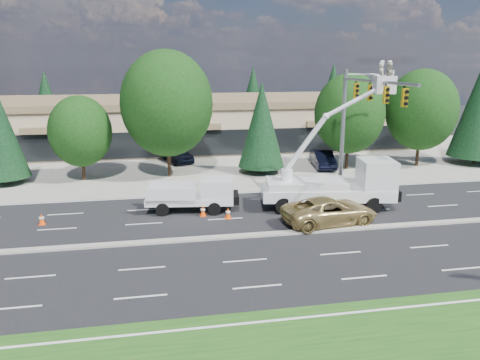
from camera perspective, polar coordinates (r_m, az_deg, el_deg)
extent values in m
plane|color=black|center=(26.34, -0.73, -7.01)|extent=(140.00, 140.00, 0.00)
cube|color=gray|center=(45.40, -5.02, 2.09)|extent=(140.00, 22.00, 0.01)
cube|color=gray|center=(26.32, -0.73, -6.89)|extent=(120.00, 0.55, 0.12)
cube|color=tan|center=(54.80, -6.11, 6.82)|extent=(50.00, 15.00, 5.00)
cube|color=brown|center=(54.52, -6.18, 9.58)|extent=(50.40, 15.40, 0.70)
cube|color=black|center=(47.51, -5.35, 4.47)|extent=(48.00, 0.12, 2.60)
cylinder|color=#332114|center=(41.96, -26.61, 0.14)|extent=(0.26, 0.26, 0.80)
cone|color=black|center=(41.31, -27.18, 5.12)|extent=(3.88, 3.88, 7.08)
cylinder|color=#332114|center=(40.51, -18.56, 1.52)|extent=(0.28, 0.28, 2.26)
ellipsoid|color=black|center=(40.00, -18.90, 5.64)|extent=(5.01, 5.01, 5.77)
cylinder|color=#332114|center=(39.98, -8.66, 2.81)|extent=(0.28, 0.28, 3.42)
ellipsoid|color=black|center=(39.35, -8.90, 9.19)|extent=(7.60, 7.60, 8.74)
cylinder|color=#332114|center=(41.27, 2.58, 1.46)|extent=(0.26, 0.26, 0.80)
cone|color=black|center=(40.59, 2.64, 6.74)|extent=(4.00, 4.00, 7.32)
cylinder|color=#332114|center=(43.55, 12.92, 3.12)|extent=(0.28, 0.28, 2.79)
ellipsoid|color=black|center=(43.01, 13.19, 7.89)|extent=(6.21, 6.21, 7.14)
cylinder|color=#332114|center=(46.74, 20.85, 3.36)|extent=(0.28, 0.28, 2.90)
ellipsoid|color=black|center=(46.23, 21.27, 7.97)|extent=(6.45, 6.45, 7.41)
cylinder|color=#332114|center=(50.28, 26.61, 2.27)|extent=(0.26, 0.26, 0.80)
cone|color=black|center=(49.61, 27.26, 7.92)|extent=(5.10, 5.10, 9.32)
cylinder|color=#332114|center=(68.24, -22.21, 5.54)|extent=(0.26, 0.26, 0.80)
cone|color=black|center=(67.81, -22.54, 8.97)|extent=(4.27, 4.27, 7.81)
cylinder|color=#332114|center=(66.82, -10.33, 6.20)|extent=(0.26, 0.26, 0.80)
cone|color=black|center=(66.33, -10.51, 10.32)|extent=(4.94, 4.94, 9.02)
cylinder|color=#332114|center=(68.30, 1.57, 6.60)|extent=(0.26, 0.26, 0.80)
cone|color=black|center=(67.85, 1.60, 10.21)|extent=(4.46, 4.46, 8.15)
cylinder|color=#332114|center=(71.75, 11.05, 6.71)|extent=(0.26, 0.26, 0.80)
cone|color=black|center=(71.31, 11.23, 10.35)|extent=(4.70, 4.70, 8.59)
cylinder|color=gray|center=(36.61, 12.42, 6.01)|extent=(0.32, 0.32, 9.00)
cylinder|color=gray|center=(31.74, 16.31, 11.45)|extent=(0.20, 10.00, 0.20)
cylinder|color=gray|center=(36.79, 14.67, 12.34)|extent=(2.60, 0.12, 0.12)
cube|color=gold|center=(34.48, 13.98, 10.53)|extent=(0.32, 0.22, 1.05)
cube|color=gold|center=(32.49, 15.59, 10.22)|extent=(0.32, 0.22, 1.05)
cube|color=gold|center=(30.53, 17.39, 9.87)|extent=(0.32, 0.22, 1.05)
cube|color=gold|center=(28.61, 19.44, 9.45)|extent=(0.32, 0.22, 1.05)
cube|color=white|center=(30.79, -6.13, -2.33)|extent=(5.87, 2.83, 0.42)
cube|color=white|center=(30.55, -2.82, -1.12)|extent=(2.33, 2.29, 1.41)
cube|color=black|center=(30.50, -1.68, -0.77)|extent=(0.32, 1.78, 0.94)
cube|color=white|center=(31.61, -8.10, -1.07)|extent=(3.20, 0.72, 1.03)
cube|color=white|center=(29.90, -8.42, -1.98)|extent=(3.20, 0.72, 1.03)
cube|color=white|center=(31.66, 10.54, -1.50)|extent=(8.96, 3.97, 0.76)
cube|color=white|center=(32.18, 16.30, 0.51)|extent=(2.55, 2.86, 2.16)
cube|color=black|center=(32.40, 17.69, 0.79)|extent=(0.44, 2.15, 1.30)
cube|color=white|center=(31.25, 8.06, -0.48)|extent=(5.53, 3.30, 0.54)
cylinder|color=white|center=(30.92, 5.73, 0.57)|extent=(0.76, 0.76, 0.86)
cube|color=white|center=(31.38, 17.18, 11.06)|extent=(1.33, 1.15, 1.17)
imported|color=beige|center=(31.29, 16.82, 11.88)|extent=(0.55, 0.74, 1.87)
imported|color=beige|center=(31.44, 17.66, 11.82)|extent=(0.85, 1.01, 1.87)
ellipsoid|color=white|center=(31.28, 16.95, 13.61)|extent=(0.28, 0.28, 0.19)
ellipsoid|color=white|center=(31.42, 17.80, 13.55)|extent=(0.28, 0.28, 0.19)
cube|color=#FC4C07|center=(30.75, -22.96, -4.99)|extent=(0.40, 0.40, 0.03)
cone|color=#FC4C07|center=(30.65, -23.03, -4.39)|extent=(0.36, 0.36, 0.70)
cylinder|color=white|center=(30.63, -23.04, -4.27)|extent=(0.29, 0.29, 0.10)
cube|color=#FC4C07|center=(29.94, -4.54, -4.36)|extent=(0.40, 0.40, 0.03)
cone|color=#FC4C07|center=(29.83, -4.55, -3.75)|extent=(0.36, 0.36, 0.70)
cylinder|color=white|center=(29.81, -4.55, -3.62)|extent=(0.29, 0.29, 0.10)
cube|color=#FC4C07|center=(29.41, -1.46, -4.67)|extent=(0.40, 0.40, 0.03)
cone|color=#FC4C07|center=(29.30, -1.46, -4.05)|extent=(0.36, 0.36, 0.70)
cylinder|color=white|center=(29.28, -1.46, -3.92)|extent=(0.29, 0.29, 0.10)
cube|color=#FC4C07|center=(30.98, 9.32, -3.86)|extent=(0.40, 0.40, 0.03)
cone|color=#FC4C07|center=(30.88, 9.35, -3.27)|extent=(0.36, 0.36, 0.70)
cylinder|color=white|center=(30.86, 9.35, -3.14)|extent=(0.29, 0.29, 0.10)
imported|color=tan|center=(28.74, 10.86, -3.73)|extent=(6.08, 3.41, 1.61)
imported|color=black|center=(46.07, -7.64, 3.26)|extent=(3.38, 5.28, 1.67)
imported|color=black|center=(43.86, 10.05, 2.55)|extent=(2.39, 5.04, 1.60)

